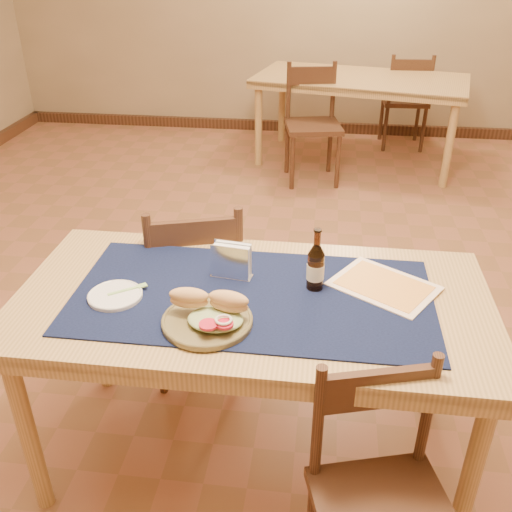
# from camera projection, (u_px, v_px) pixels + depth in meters

# --- Properties ---
(room) EXTENTS (6.04, 7.04, 2.84)m
(room) POSITION_uv_depth(u_px,v_px,m) (278.00, 51.00, 2.28)
(room) COLOR #995C42
(room) RESTS_ON ground
(main_table) EXTENTS (1.60, 0.80, 0.75)m
(main_table) POSITION_uv_depth(u_px,v_px,m) (252.00, 316.00, 1.95)
(main_table) COLOR tan
(main_table) RESTS_ON ground
(placemat) EXTENTS (1.20, 0.60, 0.01)m
(placemat) POSITION_uv_depth(u_px,v_px,m) (252.00, 296.00, 1.91)
(placemat) COLOR #10183C
(placemat) RESTS_ON main_table
(baseboard) EXTENTS (6.00, 7.00, 0.10)m
(baseboard) POSITION_uv_depth(u_px,v_px,m) (273.00, 324.00, 2.95)
(baseboard) COLOR #492B1A
(baseboard) RESTS_ON ground
(back_table) EXTENTS (1.89, 1.21, 0.75)m
(back_table) POSITION_uv_depth(u_px,v_px,m) (360.00, 87.00, 4.86)
(back_table) COLOR tan
(back_table) RESTS_ON ground
(chair_main_far) EXTENTS (0.51, 0.51, 0.89)m
(chair_main_far) POSITION_uv_depth(u_px,v_px,m) (195.00, 286.00, 2.50)
(chair_main_far) COLOR #492B1A
(chair_main_far) RESTS_ON ground
(chair_main_near) EXTENTS (0.47, 0.47, 0.82)m
(chair_main_near) POSITION_uv_depth(u_px,v_px,m) (382.00, 501.00, 1.60)
(chair_main_near) COLOR #492B1A
(chair_main_near) RESTS_ON ground
(chair_back_near) EXTENTS (0.50, 0.50, 0.92)m
(chair_back_near) POSITION_uv_depth(u_px,v_px,m) (312.00, 122.00, 4.60)
(chair_back_near) COLOR #492B1A
(chair_back_near) RESTS_ON ground
(chair_back_far) EXTENTS (0.42, 0.42, 0.88)m
(chair_back_far) POSITION_uv_depth(u_px,v_px,m) (406.00, 99.00, 5.31)
(chair_back_far) COLOR #492B1A
(chair_back_far) RESTS_ON ground
(sandwich_plate) EXTENTS (0.28, 0.28, 0.11)m
(sandwich_plate) POSITION_uv_depth(u_px,v_px,m) (209.00, 316.00, 1.76)
(sandwich_plate) COLOR brown
(sandwich_plate) RESTS_ON placemat
(side_plate) EXTENTS (0.18, 0.18, 0.02)m
(side_plate) POSITION_uv_depth(u_px,v_px,m) (115.00, 295.00, 1.89)
(side_plate) COLOR white
(side_plate) RESTS_ON placemat
(fork) EXTENTS (0.12, 0.09, 0.00)m
(fork) POSITION_uv_depth(u_px,v_px,m) (131.00, 289.00, 1.92)
(fork) COLOR #9BD273
(fork) RESTS_ON side_plate
(beer_bottle) EXTENTS (0.06, 0.06, 0.22)m
(beer_bottle) POSITION_uv_depth(u_px,v_px,m) (316.00, 267.00, 1.91)
(beer_bottle) COLOR #46240C
(beer_bottle) RESTS_ON placemat
(napkin_holder) EXTENTS (0.15, 0.07, 0.13)m
(napkin_holder) POSITION_uv_depth(u_px,v_px,m) (231.00, 262.00, 1.98)
(napkin_holder) COLOR white
(napkin_holder) RESTS_ON placemat
(menu_card) EXTENTS (0.41, 0.38, 0.01)m
(menu_card) POSITION_uv_depth(u_px,v_px,m) (384.00, 286.00, 1.95)
(menu_card) COLOR #FFE0C0
(menu_card) RESTS_ON placemat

